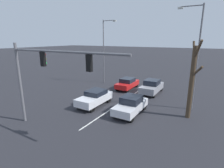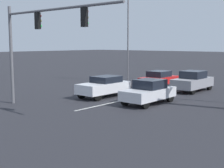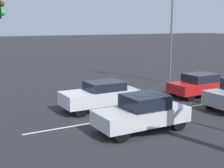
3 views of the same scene
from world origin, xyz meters
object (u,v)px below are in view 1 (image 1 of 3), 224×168
at_px(car_white_midlane_front, 95,98).
at_px(traffic_signal_gantry, 43,69).
at_px(car_red_midlane_second, 127,83).
at_px(car_silver_leftlane_front, 131,105).
at_px(car_gray_leftlane_second, 152,87).
at_px(street_lamp_left_shoulder, 196,52).
at_px(street_lamp_right_shoulder, 105,48).
at_px(bare_tree_near, 192,79).

distance_m(car_white_midlane_front, traffic_signal_gantry, 6.77).
relative_size(car_white_midlane_front, car_red_midlane_second, 1.02).
bearing_deg(car_silver_leftlane_front, car_gray_leftlane_second, -87.57).
bearing_deg(street_lamp_left_shoulder, car_gray_leftlane_second, -32.91).
distance_m(street_lamp_right_shoulder, street_lamp_left_shoulder, 13.24).
relative_size(car_gray_leftlane_second, street_lamp_left_shoulder, 0.45).
height_order(car_white_midlane_front, car_red_midlane_second, car_white_midlane_front).
height_order(traffic_signal_gantry, street_lamp_left_shoulder, street_lamp_left_shoulder).
bearing_deg(street_lamp_left_shoulder, traffic_signal_gantry, 48.40).
xyz_separation_m(car_red_midlane_second, street_lamp_right_shoulder, (4.36, -1.37, 4.43)).
bearing_deg(street_lamp_right_shoulder, car_white_midlane_front, 116.14).
distance_m(street_lamp_left_shoulder, bare_tree_near, 2.81).
xyz_separation_m(car_white_midlane_front, car_gray_leftlane_second, (-3.64, -6.78, 0.04)).
height_order(car_gray_leftlane_second, traffic_signal_gantry, traffic_signal_gantry).
bearing_deg(traffic_signal_gantry, street_lamp_right_shoulder, -73.95).
distance_m(car_silver_leftlane_front, street_lamp_left_shoulder, 7.34).
xyz_separation_m(car_silver_leftlane_front, street_lamp_left_shoulder, (-4.38, -3.77, 4.52)).
height_order(car_gray_leftlane_second, bare_tree_near, bare_tree_near).
bearing_deg(car_white_midlane_front, car_silver_leftlane_front, 179.78).
xyz_separation_m(traffic_signal_gantry, street_lamp_left_shoulder, (-8.37, -9.43, 0.82)).
distance_m(car_red_midlane_second, car_gray_leftlane_second, 3.38).
relative_size(car_red_midlane_second, bare_tree_near, 0.62).
distance_m(street_lamp_right_shoulder, bare_tree_near, 14.33).
height_order(car_red_midlane_second, car_gray_leftlane_second, car_gray_leftlane_second).
bearing_deg(car_gray_leftlane_second, street_lamp_right_shoulder, -11.56).
relative_size(traffic_signal_gantry, bare_tree_near, 1.45).
height_order(car_silver_leftlane_front, street_lamp_left_shoulder, street_lamp_left_shoulder).
relative_size(car_white_midlane_front, street_lamp_left_shoulder, 0.44).
xyz_separation_m(car_white_midlane_front, traffic_signal_gantry, (0.07, 5.68, 3.69)).
bearing_deg(car_silver_leftlane_front, street_lamp_left_shoulder, -139.31).
height_order(car_gray_leftlane_second, street_lamp_left_shoulder, street_lamp_left_shoulder).
xyz_separation_m(street_lamp_left_shoulder, bare_tree_near, (-0.16, 2.03, -1.94)).
bearing_deg(car_silver_leftlane_front, car_red_midlane_second, -62.39).
relative_size(car_white_midlane_front, car_gray_leftlane_second, 0.98).
height_order(car_white_midlane_front, traffic_signal_gantry, traffic_signal_gantry).
distance_m(car_silver_leftlane_front, traffic_signal_gantry, 7.85).
bearing_deg(bare_tree_near, street_lamp_left_shoulder, -85.44).
height_order(car_white_midlane_front, bare_tree_near, bare_tree_near).
bearing_deg(car_red_midlane_second, car_white_midlane_front, 87.86).
relative_size(car_gray_leftlane_second, street_lamp_right_shoulder, 0.46).
bearing_deg(street_lamp_left_shoulder, car_red_midlane_second, -21.89).
distance_m(car_gray_leftlane_second, bare_tree_near, 7.44).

